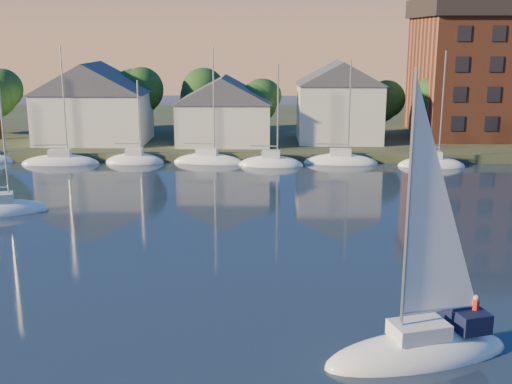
{
  "coord_description": "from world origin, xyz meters",
  "views": [
    {
      "loc": [
        -0.78,
        -19.95,
        13.98
      ],
      "look_at": [
        -1.53,
        22.0,
        3.59
      ],
      "focal_mm": 45.0,
      "sensor_mm": 36.0,
      "label": 1
    }
  ],
  "objects_px": {
    "clubhouse_west": "(93,102)",
    "drifting_sailboat_left": "(1,212)",
    "clubhouse_centre": "(224,109)",
    "hero_sailboat": "(421,344)",
    "clubhouse_east": "(339,101)"
  },
  "relations": [
    {
      "from": "clubhouse_west",
      "to": "clubhouse_east",
      "type": "relative_size",
      "value": 1.3
    },
    {
      "from": "clubhouse_east",
      "to": "hero_sailboat",
      "type": "distance_m",
      "value": 53.17
    },
    {
      "from": "clubhouse_west",
      "to": "clubhouse_centre",
      "type": "bearing_deg",
      "value": -3.58
    },
    {
      "from": "clubhouse_west",
      "to": "clubhouse_east",
      "type": "distance_m",
      "value": 30.02
    },
    {
      "from": "clubhouse_centre",
      "to": "drifting_sailboat_left",
      "type": "height_order",
      "value": "drifting_sailboat_left"
    },
    {
      "from": "clubhouse_west",
      "to": "clubhouse_centre",
      "type": "relative_size",
      "value": 1.18
    },
    {
      "from": "clubhouse_west",
      "to": "hero_sailboat",
      "type": "height_order",
      "value": "hero_sailboat"
    },
    {
      "from": "clubhouse_centre",
      "to": "hero_sailboat",
      "type": "bearing_deg",
      "value": -76.64
    },
    {
      "from": "clubhouse_west",
      "to": "drifting_sailboat_left",
      "type": "xyz_separation_m",
      "value": [
        -0.06,
        -29.01,
        -5.84
      ]
    },
    {
      "from": "clubhouse_west",
      "to": "clubhouse_centre",
      "type": "xyz_separation_m",
      "value": [
        16.0,
        -1.0,
        -0.8
      ]
    },
    {
      "from": "clubhouse_west",
      "to": "clubhouse_centre",
      "type": "distance_m",
      "value": 16.05
    },
    {
      "from": "clubhouse_centre",
      "to": "clubhouse_east",
      "type": "xyz_separation_m",
      "value": [
        14.0,
        2.0,
        0.87
      ]
    },
    {
      "from": "clubhouse_west",
      "to": "drifting_sailboat_left",
      "type": "bearing_deg",
      "value": -90.13
    },
    {
      "from": "clubhouse_west",
      "to": "clubhouse_centre",
      "type": "height_order",
      "value": "clubhouse_west"
    },
    {
      "from": "clubhouse_east",
      "to": "drifting_sailboat_left",
      "type": "xyz_separation_m",
      "value": [
        -30.06,
        -30.01,
        -5.9
      ]
    }
  ]
}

